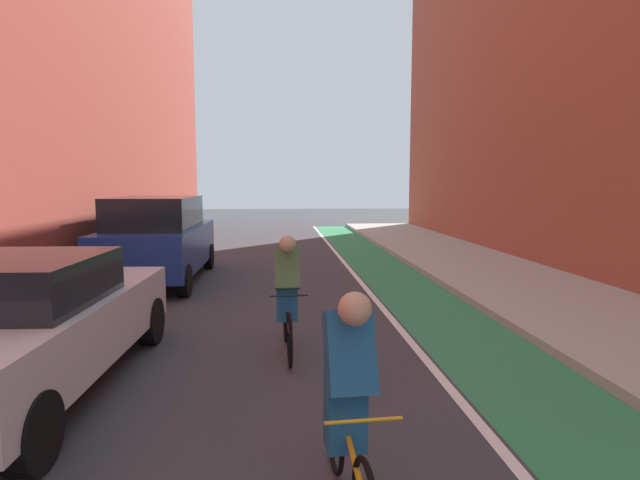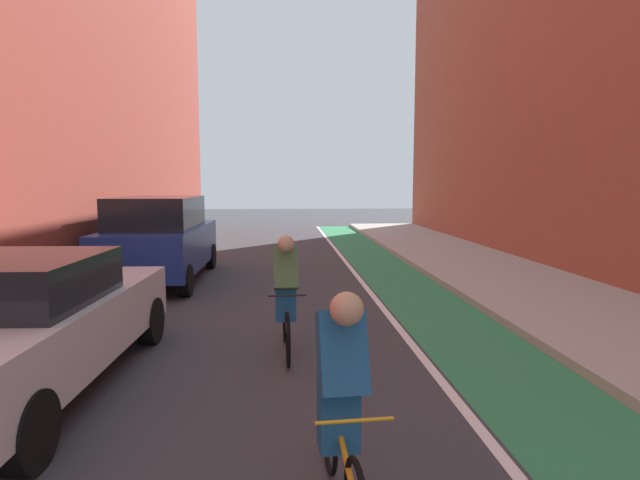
{
  "view_description": "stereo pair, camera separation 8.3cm",
  "coord_description": "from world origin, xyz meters",
  "views": [
    {
      "loc": [
        0.09,
        5.24,
        2.3
      ],
      "look_at": [
        0.8,
        13.74,
        1.35
      ],
      "focal_mm": 28.87,
      "sensor_mm": 36.0,
      "label": 1
    },
    {
      "loc": [
        0.18,
        5.23,
        2.3
      ],
      "look_at": [
        0.8,
        13.74,
        1.35
      ],
      "focal_mm": 28.87,
      "sensor_mm": 36.0,
      "label": 2
    }
  ],
  "objects": [
    {
      "name": "parked_suv_blue",
      "position": [
        -2.66,
        17.33,
        1.02
      ],
      "size": [
        2.01,
        4.59,
        1.98
      ],
      "color": "navy",
      "rests_on": "ground"
    },
    {
      "name": "cyclist_mid",
      "position": [
        0.57,
        8.61,
        0.85
      ],
      "size": [
        0.48,
        1.71,
        1.61
      ],
      "color": "black",
      "rests_on": "ground"
    },
    {
      "name": "building_facade_right",
      "position": [
        8.29,
        17.1,
        6.2
      ],
      "size": [
        2.4,
        30.2,
        12.41
      ],
      "primitive_type": "cube",
      "color": "#9E4C38",
      "rests_on": "ground"
    },
    {
      "name": "bike_lane_paint",
      "position": [
        2.91,
        15.1,
        0.0
      ],
      "size": [
        1.6,
        34.2,
        0.0
      ],
      "primitive_type": "cube",
      "color": "#2D8451",
      "rests_on": "ground"
    },
    {
      "name": "cyclist_trailing",
      "position": [
        0.21,
        12.02,
        0.81
      ],
      "size": [
        0.48,
        1.74,
        1.62
      ],
      "color": "black",
      "rests_on": "ground"
    },
    {
      "name": "lane_divider_stripe",
      "position": [
        2.01,
        15.1,
        0.0
      ],
      "size": [
        0.12,
        34.2,
        0.0
      ],
      "primitive_type": "cube",
      "color": "white",
      "rests_on": "ground"
    },
    {
      "name": "ground_plane",
      "position": [
        0.0,
        13.1,
        0.0
      ],
      "size": [
        75.25,
        75.25,
        0.0
      ],
      "primitive_type": "plane",
      "color": "#38383D"
    },
    {
      "name": "sidewalk_right",
      "position": [
        5.4,
        15.1,
        0.07
      ],
      "size": [
        3.38,
        34.2,
        0.14
      ],
      "primitive_type": "cube",
      "color": "#A8A59E",
      "rests_on": "ground"
    },
    {
      "name": "parked_sedan_white",
      "position": [
        -2.66,
        10.92,
        0.79
      ],
      "size": [
        2.12,
        4.48,
        1.53
      ],
      "color": "silver",
      "rests_on": "ground"
    }
  ]
}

